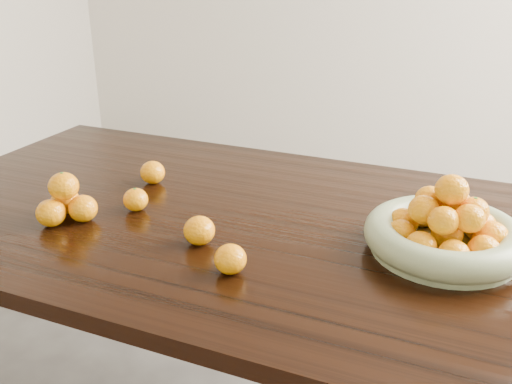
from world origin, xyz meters
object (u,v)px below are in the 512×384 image
at_px(orange_pyramid, 66,202).
at_px(loose_orange_0, 136,200).
at_px(dining_table, 274,253).
at_px(fruit_bowl, 446,232).

bearing_deg(orange_pyramid, loose_orange_0, 42.05).
distance_m(dining_table, orange_pyramid, 0.53).
relative_size(dining_table, fruit_bowl, 5.72).
relative_size(dining_table, orange_pyramid, 13.91).
height_order(orange_pyramid, loose_orange_0, orange_pyramid).
bearing_deg(fruit_bowl, orange_pyramid, -167.61).
relative_size(dining_table, loose_orange_0, 31.40).
xyz_separation_m(dining_table, loose_orange_0, (-0.35, -0.08, 0.12)).
distance_m(fruit_bowl, loose_orange_0, 0.76).
xyz_separation_m(fruit_bowl, loose_orange_0, (-0.75, -0.08, -0.02)).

